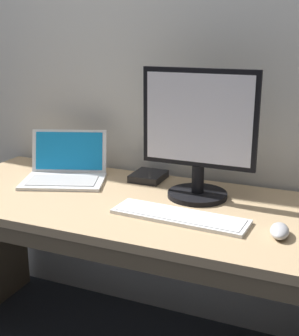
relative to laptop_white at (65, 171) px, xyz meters
name	(u,v)px	position (x,y,z in m)	size (l,w,h in m)	color
desk	(126,240)	(0.36, -0.13, -0.22)	(1.62, 0.71, 0.72)	tan
laptop_white	(65,171)	(0.00, 0.00, 0.00)	(0.42, 0.39, 0.20)	white
external_monitor	(198,139)	(0.61, 0.01, 0.20)	(0.45, 0.24, 0.51)	black
wired_keyboard	(179,216)	(0.62, -0.22, -0.03)	(0.50, 0.17, 0.02)	white
computer_mouse	(280,231)	(0.97, -0.23, -0.02)	(0.06, 0.11, 0.04)	#B7B7BC
external_drive_box	(149,176)	(0.34, 0.15, -0.03)	(0.14, 0.16, 0.03)	black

